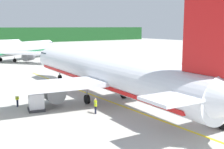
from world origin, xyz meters
name	(u,v)px	position (x,y,z in m)	size (l,w,h in m)	color
ground	(70,67)	(0.00, 48.00, -0.10)	(240.00, 320.00, 0.20)	#B7B5AD
airliner_foreground	(102,73)	(-10.83, 17.37, 3.39)	(34.64, 41.73, 11.90)	silver
airliner_mid_apron	(9,50)	(-8.82, 64.87, 3.10)	(34.13, 28.99, 10.88)	white
cargo_container_near	(36,102)	(-19.44, 17.24, 0.97)	(2.08, 2.08, 2.06)	#333338
crew_marshaller	(31,97)	(-19.22, 19.58, 1.06)	(0.62, 0.33, 1.79)	#191E33
crew_loader_left	(17,98)	(-20.62, 20.04, 0.99)	(0.48, 0.48, 1.68)	#191E33
crew_supervisor	(95,105)	(-14.74, 12.62, 0.97)	(0.35, 0.61, 1.65)	#191E33
apron_guide_line	(125,107)	(-10.64, 12.93, 0.01)	(0.30, 60.00, 0.01)	yellow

